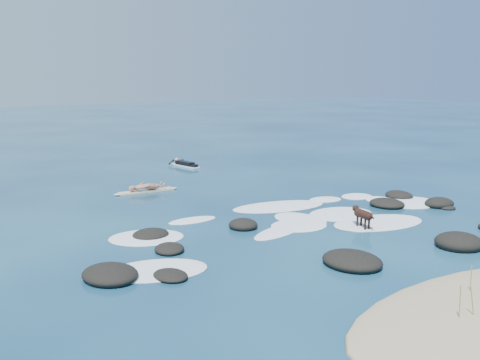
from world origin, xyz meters
TOP-DOWN VIEW (x-y plane):
  - ground at (0.00, 0.00)m, footprint 160.00×160.00m
  - reef_rocks at (0.43, -1.87)m, footprint 15.23×7.56m
  - breaking_foam at (1.01, 0.29)m, footprint 15.05×6.43m
  - standing_surfer_rig at (-2.17, 7.67)m, footprint 3.00×0.60m
  - paddling_surfer_rig at (2.28, 12.92)m, footprint 1.17×2.42m
  - dog at (1.92, -1.64)m, footprint 0.39×1.21m

SIDE VIEW (x-z plane):
  - ground at x=0.00m, z-range 0.00..0.00m
  - breaking_foam at x=1.01m, z-range -0.05..0.07m
  - reef_rocks at x=0.43m, z-range -0.18..0.41m
  - paddling_surfer_rig at x=2.28m, z-range -0.07..0.35m
  - dog at x=1.92m, z-range 0.13..0.89m
  - standing_surfer_rig at x=-2.17m, z-range -0.18..1.53m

